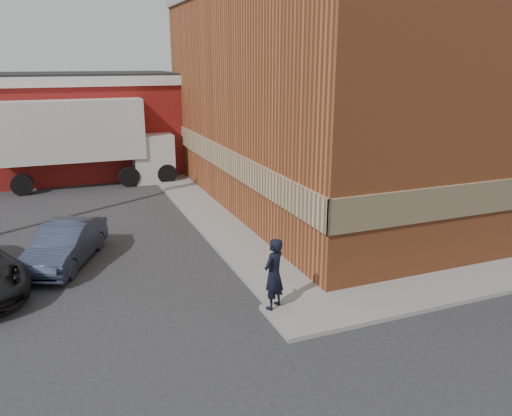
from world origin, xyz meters
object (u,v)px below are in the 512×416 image
object	(u,v)px
brick_building	(366,96)
box_truck	(91,136)
warehouse	(35,124)
sedan	(65,244)
man	(274,274)

from	to	relation	value
brick_building	box_truck	bearing A→B (deg)	149.43
warehouse	sedan	xyz separation A→B (m)	(0.94, -14.87, -2.15)
sedan	brick_building	bearing A→B (deg)	39.76
warehouse	man	distance (m)	21.14
brick_building	sedan	bearing A→B (deg)	-164.09
man	sedan	size ratio (longest dim) A/B	0.47
warehouse	man	size ratio (longest dim) A/B	8.63
brick_building	box_truck	size ratio (longest dim) A/B	2.02
man	box_truck	distance (m)	16.59
brick_building	box_truck	xyz separation A→B (m)	(-11.81, 6.98, -2.14)
warehouse	box_truck	xyz separation A→B (m)	(2.68, -4.03, -0.27)
warehouse	brick_building	bearing A→B (deg)	-37.20
man	brick_building	bearing A→B (deg)	-166.02
brick_building	box_truck	world-z (taller)	brick_building
warehouse	man	world-z (taller)	warehouse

